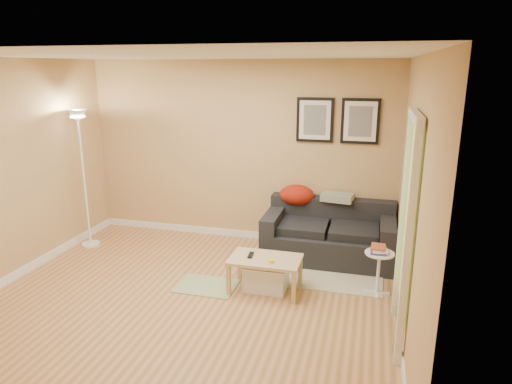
{
  "coord_description": "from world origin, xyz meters",
  "views": [
    {
      "loc": [
        1.88,
        -4.18,
        2.49
      ],
      "look_at": [
        0.55,
        0.85,
        1.05
      ],
      "focal_mm": 31.72,
      "sensor_mm": 36.0,
      "label": 1
    }
  ],
  "objects_px": {
    "book_stack": "(379,249)",
    "floor_lamp": "(84,183)",
    "storage_bin": "(266,276)",
    "side_table": "(378,273)",
    "coffee_table": "(265,274)",
    "sofa": "(329,232)"
  },
  "relations": [
    {
      "from": "sofa",
      "to": "book_stack",
      "type": "height_order",
      "value": "sofa"
    },
    {
      "from": "coffee_table",
      "to": "floor_lamp",
      "type": "distance_m",
      "value": 2.95
    },
    {
      "from": "floor_lamp",
      "to": "sofa",
      "type": "bearing_deg",
      "value": 7.0
    },
    {
      "from": "storage_bin",
      "to": "coffee_table",
      "type": "bearing_deg",
      "value": -87.21
    },
    {
      "from": "coffee_table",
      "to": "storage_bin",
      "type": "bearing_deg",
      "value": 96.32
    },
    {
      "from": "book_stack",
      "to": "side_table",
      "type": "bearing_deg",
      "value": -44.02
    },
    {
      "from": "side_table",
      "to": "book_stack",
      "type": "height_order",
      "value": "book_stack"
    },
    {
      "from": "sofa",
      "to": "storage_bin",
      "type": "height_order",
      "value": "sofa"
    },
    {
      "from": "sofa",
      "to": "side_table",
      "type": "distance_m",
      "value": 1.07
    },
    {
      "from": "storage_bin",
      "to": "floor_lamp",
      "type": "xyz_separation_m",
      "value": [
        -2.77,
        0.65,
        0.77
      ]
    },
    {
      "from": "sofa",
      "to": "side_table",
      "type": "relative_size",
      "value": 3.41
    },
    {
      "from": "floor_lamp",
      "to": "book_stack",
      "type": "bearing_deg",
      "value": -5.98
    },
    {
      "from": "side_table",
      "to": "floor_lamp",
      "type": "relative_size",
      "value": 0.26
    },
    {
      "from": "storage_bin",
      "to": "side_table",
      "type": "distance_m",
      "value": 1.27
    },
    {
      "from": "coffee_table",
      "to": "storage_bin",
      "type": "height_order",
      "value": "coffee_table"
    },
    {
      "from": "sofa",
      "to": "floor_lamp",
      "type": "height_order",
      "value": "floor_lamp"
    },
    {
      "from": "coffee_table",
      "to": "book_stack",
      "type": "xyz_separation_m",
      "value": [
        1.23,
        0.27,
        0.33
      ]
    },
    {
      "from": "sofa",
      "to": "floor_lamp",
      "type": "xyz_separation_m",
      "value": [
        -3.37,
        -0.41,
        0.55
      ]
    },
    {
      "from": "book_stack",
      "to": "floor_lamp",
      "type": "bearing_deg",
      "value": 176.44
    },
    {
      "from": "storage_bin",
      "to": "floor_lamp",
      "type": "relative_size",
      "value": 0.26
    },
    {
      "from": "side_table",
      "to": "book_stack",
      "type": "xyz_separation_m",
      "value": [
        -0.01,
        0.01,
        0.29
      ]
    },
    {
      "from": "storage_bin",
      "to": "book_stack",
      "type": "bearing_deg",
      "value": 10.6
    }
  ]
}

